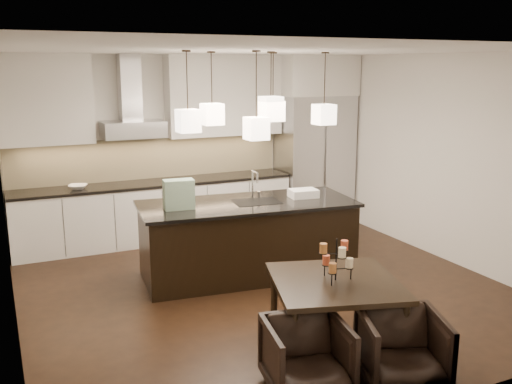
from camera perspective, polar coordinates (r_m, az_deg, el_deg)
name	(u,v)px	position (r m, az deg, el deg)	size (l,w,h in m)	color
floor	(263,289)	(7.00, 0.70, -9.63)	(5.50, 5.50, 0.02)	black
ceiling	(264,49)	(6.49, 0.77, 14.11)	(5.50, 5.50, 0.02)	white
wall_back	(188,145)	(9.13, -6.81, 4.69)	(5.50, 0.02, 2.80)	silver
wall_front	(427,238)	(4.35, 16.73, -4.45)	(5.50, 0.02, 2.80)	silver
wall_left	(4,197)	(5.97, -23.89, -0.46)	(0.02, 5.50, 2.80)	silver
wall_right	(446,158)	(8.17, 18.49, 3.21)	(0.02, 5.50, 2.80)	silver
refrigerator	(314,160)	(9.70, 5.83, 3.23)	(1.20, 0.72, 2.15)	#B7B7BA
fridge_panel	(316,75)	(9.58, 6.02, 11.52)	(1.26, 0.72, 0.65)	silver
lower_cabinets	(157,212)	(8.83, -9.83, -2.02)	(4.21, 0.62, 0.88)	silver
countertop	(156,183)	(8.73, -9.94, 0.90)	(4.21, 0.66, 0.04)	black
backsplash	(150,158)	(8.96, -10.53, 3.35)	(4.21, 0.02, 0.63)	beige
upper_cab_left	(45,100)	(8.46, -20.34, 8.67)	(1.25, 0.35, 1.25)	silver
upper_cab_right	(224,95)	(9.07, -3.20, 9.62)	(1.86, 0.35, 1.25)	silver
hood_canopy	(133,129)	(8.58, -12.18, 6.15)	(0.90, 0.52, 0.24)	#B7B7BA
hood_chimney	(130,87)	(8.65, -12.53, 10.17)	(0.30, 0.28, 0.96)	#B7B7BA
fruit_bowl	(78,187)	(8.46, -17.38, 0.49)	(0.26, 0.26, 0.06)	silver
island_body	(247,240)	(7.27, -0.87, -4.86)	(2.61, 1.04, 0.92)	black
island_top	(247,204)	(7.14, -0.88, -1.18)	(2.69, 1.13, 0.04)	black
faucet	(253,184)	(7.22, -0.35, 0.76)	(0.10, 0.25, 0.40)	silver
tote_bag	(179,194)	(6.83, -7.72, -0.23)	(0.35, 0.19, 0.35)	#1D592E
food_container	(303,193)	(7.41, 4.75, -0.13)	(0.35, 0.25, 0.10)	silver
dining_table	(334,314)	(5.53, 7.85, -12.03)	(1.14, 1.14, 0.69)	black
candelabra	(336,260)	(5.33, 8.02, -6.70)	(0.33, 0.33, 0.40)	black
candle_a	(349,263)	(5.38, 9.33, -7.00)	(0.07, 0.07, 0.09)	beige
candle_b	(326,260)	(5.43, 7.03, -6.75)	(0.07, 0.07, 0.09)	#CA4F2F
candle_c	(333,268)	(5.23, 7.66, -7.53)	(0.07, 0.07, 0.09)	#AE6932
candle_d	(344,245)	(5.40, 8.84, -5.27)	(0.07, 0.07, 0.09)	#CA4F2F
candle_e	(323,248)	(5.28, 6.76, -5.61)	(0.07, 0.07, 0.09)	#AE6932
candle_f	(342,252)	(5.19, 8.61, -5.99)	(0.07, 0.07, 0.09)	beige
armchair_left	(307,357)	(4.86, 5.10, -16.12)	(0.65, 0.67, 0.61)	black
armchair_right	(402,349)	(5.09, 14.41, -15.00)	(0.67, 0.69, 0.63)	black
pendant_a	(188,121)	(6.57, -6.81, 7.07)	(0.24, 0.24, 0.26)	#FAE4C9
pendant_b	(212,114)	(7.06, -4.41, 7.76)	(0.24, 0.24, 0.26)	#FAE4C9
pendant_c	(271,107)	(7.08, 1.49, 8.49)	(0.24, 0.24, 0.26)	#FAE4C9
pendant_d	(273,111)	(7.44, 1.70, 8.10)	(0.24, 0.24, 0.26)	#FAE4C9
pendant_e	(324,114)	(7.48, 6.80, 7.71)	(0.24, 0.24, 0.26)	#FAE4C9
pendant_f	(256,128)	(6.64, 0.03, 6.37)	(0.24, 0.24, 0.26)	#FAE4C9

